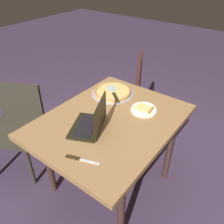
% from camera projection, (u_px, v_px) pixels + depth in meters
% --- Properties ---
extents(ground_plane, '(12.00, 12.00, 0.00)m').
position_uv_depth(ground_plane, '(111.00, 182.00, 2.19)').
color(ground_plane, '#403049').
extents(dining_table, '(1.17, 0.92, 0.75)m').
position_uv_depth(dining_table, '(111.00, 127.00, 1.81)').
color(dining_table, olive).
rests_on(dining_table, ground_plane).
extents(laptop, '(0.37, 0.32, 0.24)m').
position_uv_depth(laptop, '(91.00, 123.00, 1.64)').
color(laptop, black).
rests_on(laptop, dining_table).
extents(pizza_plate, '(0.21, 0.21, 0.04)m').
position_uv_depth(pizza_plate, '(144.00, 109.00, 1.85)').
color(pizza_plate, white).
rests_on(pizza_plate, dining_table).
extents(pizza_tray, '(0.38, 0.38, 0.04)m').
position_uv_depth(pizza_tray, '(112.00, 92.00, 2.08)').
color(pizza_tray, '#9B96A9').
rests_on(pizza_tray, dining_table).
extents(table_knife, '(0.09, 0.22, 0.01)m').
position_uv_depth(table_knife, '(79.00, 159.00, 1.42)').
color(table_knife, '#B9C0B8').
rests_on(table_knife, dining_table).
extents(chair_near, '(0.61, 0.61, 0.83)m').
position_uv_depth(chair_near, '(17.00, 123.00, 2.17)').
color(chair_near, '#322E23').
rests_on(chair_near, ground_plane).
extents(chair_far, '(0.55, 0.55, 0.91)m').
position_uv_depth(chair_far, '(129.00, 88.00, 2.65)').
color(chair_far, '#3A1E1A').
rests_on(chair_far, ground_plane).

